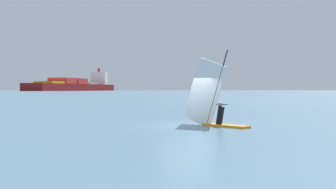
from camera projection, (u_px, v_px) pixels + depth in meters
name	position (u px, v px, depth m)	size (l,w,h in m)	color
ground_plane	(185.00, 126.00, 20.87)	(4000.00, 4000.00, 0.00)	#476B84
windsurfer	(214.00, 106.00, 20.56)	(2.73, 3.51, 4.07)	orange
cargo_ship	(75.00, 86.00, 565.34)	(113.10, 199.17, 35.82)	maroon
distant_headland	(222.00, 83.00, 1233.66)	(712.91, 211.38, 44.40)	#4C564C
small_sailboat	(210.00, 91.00, 244.61)	(9.75, 6.54, 9.43)	white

